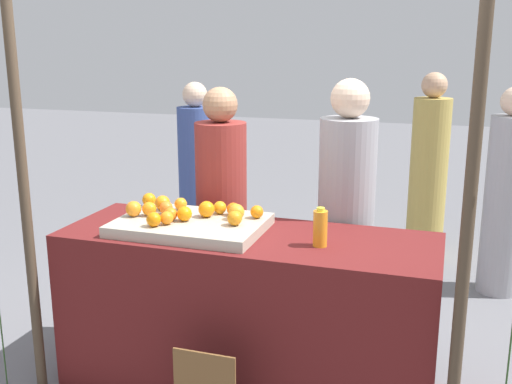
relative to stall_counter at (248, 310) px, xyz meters
The scene contains 27 objects.
ground_plane 0.45m from the stall_counter, ahead, with size 24.00×24.00×0.00m, color slate.
stall_counter is the anchor object (origin of this frame).
orange_tray 0.57m from the stall_counter, behind, with size 0.80×0.56×0.06m, color #B2AD99.
orange_0 0.74m from the stall_counter, 155.82° to the right, with size 0.08×0.08×0.08m, color orange.
orange_1 0.65m from the stall_counter, 169.99° to the right, with size 0.08×0.08×0.08m, color orange.
orange_2 0.72m from the stall_counter, 163.27° to the left, with size 0.07×0.07×0.07m, color orange.
orange_3 0.74m from the stall_counter, behind, with size 0.08×0.08×0.08m, color orange.
orange_4 0.79m from the stall_counter, behind, with size 0.08×0.08×0.08m, color orange.
orange_5 0.61m from the stall_counter, 169.14° to the left, with size 0.09×0.09×0.09m, color orange.
orange_6 0.85m from the stall_counter, behind, with size 0.09×0.09×0.09m, color orange.
orange_7 0.88m from the stall_counter, 166.91° to the left, with size 0.08×0.08×0.08m, color orange.
orange_8 0.60m from the stall_counter, 147.71° to the left, with size 0.07×0.07×0.07m, color orange.
orange_9 0.69m from the stall_counter, 159.99° to the right, with size 0.07×0.07×0.07m, color orange.
orange_10 0.57m from the stall_counter, 135.14° to the left, with size 0.07×0.07×0.07m, color orange.
orange_11 0.55m from the stall_counter, 81.75° to the left, with size 0.07×0.07×0.07m, color orange.
orange_12 0.55m from the stall_counter, 135.79° to the right, with size 0.08×0.08×0.08m, color orange.
orange_13 0.79m from the stall_counter, 169.65° to the left, with size 0.09×0.09×0.09m, color orange.
orange_14 0.69m from the stall_counter, 169.37° to the right, with size 0.07×0.07×0.07m, color orange.
orange_15 0.56m from the stall_counter, 146.09° to the left, with size 0.09×0.09×0.09m, color orange.
juice_bottle 0.68m from the stall_counter, ahead, with size 0.07×0.07×0.20m.
vendor_left 0.74m from the stall_counter, 123.20° to the left, with size 0.33×0.33×1.63m.
vendor_right 0.79m from the stall_counter, 51.92° to the left, with size 0.34×0.34×1.70m.
crowd_person_0 2.72m from the stall_counter, 71.91° to the left, with size 0.33×0.33×1.65m.
crowd_person_1 2.36m from the stall_counter, 52.15° to the left, with size 0.32×0.32×1.59m.
crowd_person_2 2.14m from the stall_counter, 120.94° to the left, with size 0.32×0.32×1.58m.
canopy_post_left 1.32m from the stall_counter, 160.07° to the right, with size 0.06×0.06×2.11m, color #473828.
canopy_post_right 1.32m from the stall_counter, 19.93° to the right, with size 0.06×0.06×2.11m, color #473828.
Camera 1 is at (1.01, -2.95, 1.90)m, focal length 42.48 mm.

